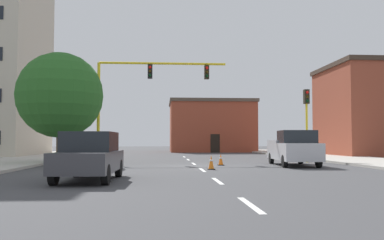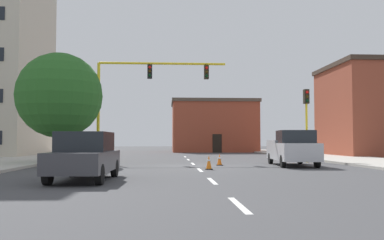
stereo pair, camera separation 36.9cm
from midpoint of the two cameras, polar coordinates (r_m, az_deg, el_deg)
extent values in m
plane|color=#424244|center=(23.35, 0.25, -6.33)|extent=(160.00, 160.00, 0.00)
cube|color=#B2ADA3|center=(32.83, -21.99, -4.99)|extent=(6.00, 56.00, 0.14)
cube|color=#B2ADA3|center=(34.09, 19.43, -4.95)|extent=(6.00, 56.00, 0.14)
cube|color=silver|center=(9.51, 6.86, -11.42)|extent=(0.16, 2.40, 0.01)
cube|color=silver|center=(14.91, 2.78, -8.31)|extent=(0.16, 2.40, 0.01)
cube|color=silver|center=(20.36, 0.90, -6.84)|extent=(0.16, 2.40, 0.01)
cube|color=silver|center=(25.84, -0.17, -5.99)|extent=(0.16, 2.40, 0.01)
cube|color=silver|center=(31.32, -0.87, -5.43)|extent=(0.16, 2.40, 0.01)
cube|color=silver|center=(36.81, -1.36, -5.04)|extent=(0.16, 2.40, 0.01)
cube|color=brown|center=(53.95, 2.40, -1.09)|extent=(10.43, 8.44, 6.12)
cube|color=#4C4238|center=(54.14, 2.40, 2.36)|extent=(10.73, 8.74, 0.40)
cube|color=black|center=(49.70, 2.97, -3.20)|extent=(1.10, 0.06, 2.20)
cube|color=yellow|center=(29.03, -13.08, -5.03)|extent=(1.80, 1.20, 0.55)
cylinder|color=yellow|center=(29.09, -13.01, 1.63)|extent=(0.20, 0.20, 6.20)
cylinder|color=yellow|center=(29.15, -4.38, 7.70)|extent=(8.71, 0.16, 0.16)
cube|color=black|center=(29.06, -6.11, 6.59)|extent=(0.32, 0.36, 0.95)
sphere|color=red|center=(28.92, -6.12, 7.19)|extent=(0.20, 0.20, 0.20)
sphere|color=#38280A|center=(28.88, -6.12, 6.64)|extent=(0.20, 0.20, 0.20)
sphere|color=black|center=(28.83, -6.13, 6.09)|extent=(0.20, 0.20, 0.20)
cube|color=black|center=(29.19, 1.65, 6.53)|extent=(0.32, 0.36, 0.95)
sphere|color=red|center=(29.05, 1.69, 7.13)|extent=(0.20, 0.20, 0.20)
sphere|color=#38280A|center=(29.01, 1.69, 6.58)|extent=(0.20, 0.20, 0.20)
sphere|color=black|center=(28.96, 1.69, 6.04)|extent=(0.20, 0.20, 0.20)
cylinder|color=yellow|center=(28.44, 15.04, -0.77)|extent=(0.14, 0.14, 4.80)
cube|color=black|center=(28.57, 14.99, 3.09)|extent=(0.32, 0.36, 0.95)
sphere|color=red|center=(28.42, 15.11, 3.68)|extent=(0.20, 0.20, 0.20)
sphere|color=#38280A|center=(28.39, 15.11, 3.12)|extent=(0.20, 0.20, 0.20)
sphere|color=black|center=(28.36, 15.12, 2.55)|extent=(0.20, 0.20, 0.20)
cylinder|color=brown|center=(26.36, -18.04, -3.36)|extent=(0.36, 0.36, 2.24)
sphere|color=#286023|center=(26.50, -17.94, 3.24)|extent=(5.15, 5.15, 5.15)
cube|color=#BCBCC1|center=(24.60, 13.21, -4.18)|extent=(2.38, 5.53, 0.95)
cube|color=#1E2328|center=(23.72, 13.68, -2.24)|extent=(1.96, 1.93, 0.70)
cube|color=#BCBCC1|center=(25.75, 12.59, -2.89)|extent=(2.20, 2.94, 0.16)
cylinder|color=black|center=(23.07, 16.46, -5.42)|extent=(0.27, 0.69, 0.68)
cylinder|color=black|center=(22.63, 12.06, -5.52)|extent=(0.27, 0.69, 0.68)
cylinder|color=black|center=(26.61, 14.21, -5.09)|extent=(0.27, 0.69, 0.68)
cylinder|color=black|center=(26.23, 10.38, -5.16)|extent=(0.27, 0.69, 0.68)
cube|color=#3D3D42|center=(15.43, -14.47, -5.48)|extent=(2.00, 4.56, 0.70)
cube|color=#1E2328|center=(15.51, -14.36, -2.88)|extent=(1.78, 2.35, 0.70)
cylinder|color=black|center=(17.12, -16.11, -6.36)|extent=(0.24, 0.69, 0.68)
cylinder|color=black|center=(16.81, -10.60, -6.49)|extent=(0.24, 0.69, 0.68)
cylinder|color=black|center=(14.18, -19.09, -7.08)|extent=(0.24, 0.69, 0.68)
cylinder|color=black|center=(13.79, -12.46, -7.29)|extent=(0.24, 0.69, 0.68)
cube|color=black|center=(20.75, 2.13, -6.72)|extent=(0.36, 0.36, 0.04)
cone|color=orange|center=(20.72, 2.13, -5.73)|extent=(0.28, 0.28, 0.67)
cylinder|color=white|center=(20.72, 2.13, -5.51)|extent=(0.19, 0.19, 0.08)
cube|color=black|center=(24.24, 3.51, -6.15)|extent=(0.36, 0.36, 0.04)
cone|color=orange|center=(24.23, 3.51, -5.36)|extent=(0.28, 0.28, 0.63)
cylinder|color=white|center=(24.22, 3.51, -5.18)|extent=(0.19, 0.19, 0.08)
camera|label=1|loc=(0.18, -90.35, 0.02)|focal=39.08mm
camera|label=2|loc=(0.18, 89.65, -0.02)|focal=39.08mm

